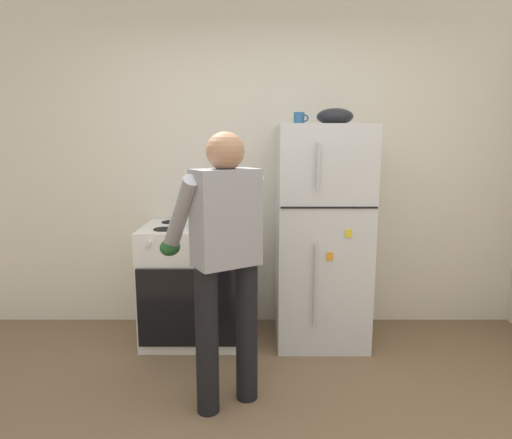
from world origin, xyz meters
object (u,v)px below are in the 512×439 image
Objects in this scene: person_cook at (223,248)px; mixing_bowl at (334,117)px; refrigerator at (320,235)px; stove_range at (193,283)px; red_pot at (212,218)px; coffee_mug at (298,119)px.

person_cook is 5.93× the size of mixing_bowl.
refrigerator is 1.04× the size of person_cook.
person_cook reaches higher than stove_range.
red_pot is 1.18m from mixing_bowl.
refrigerator is at bearing -179.79° from mixing_bowl.
red_pot is 1.40× the size of mixing_bowl.
refrigerator is 4.40× the size of red_pot.
person_cook is at bearing -118.18° from coffee_mug.
person_cook reaches higher than red_pot.
mixing_bowl is at bearing 3.14° from red_pot.
mixing_bowl reaches higher than person_cook.
mixing_bowl reaches higher than stove_range.
coffee_mug is (0.51, 0.95, 0.76)m from person_cook.
coffee_mug is at bearing 61.82° from person_cook.
mixing_bowl is at bearing -10.99° from coffee_mug.
stove_range is at bearing -179.42° from refrigerator.
coffee_mug is 0.42× the size of mixing_bowl.
red_pot is at bearing -171.31° from coffee_mug.
person_cook is 14.28× the size of coffee_mug.
mixing_bowl reaches higher than red_pot.
coffee_mug is at bearing 8.69° from red_pot.
mixing_bowl is (0.08, 0.00, 0.89)m from refrigerator.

